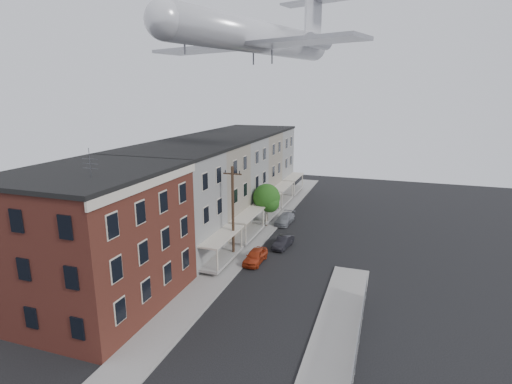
% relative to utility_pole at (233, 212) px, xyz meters
% --- Properties ---
extents(sidewalk_left, '(3.00, 62.00, 0.12)m').
position_rel_utility_pole_xyz_m(sidewalk_left, '(0.10, 6.00, -4.61)').
color(sidewalk_left, gray).
rests_on(sidewalk_left, ground).
extents(sidewalk_right, '(3.00, 26.00, 0.12)m').
position_rel_utility_pole_xyz_m(sidewalk_right, '(11.10, -12.00, -4.61)').
color(sidewalk_right, gray).
rests_on(sidewalk_right, ground).
extents(curb_left, '(0.15, 62.00, 0.14)m').
position_rel_utility_pole_xyz_m(curb_left, '(1.55, 6.00, -4.60)').
color(curb_left, gray).
rests_on(curb_left, ground).
extents(curb_right, '(0.15, 26.00, 0.14)m').
position_rel_utility_pole_xyz_m(curb_right, '(9.65, -12.00, -4.60)').
color(curb_right, gray).
rests_on(curb_right, ground).
extents(corner_building, '(10.31, 12.30, 12.15)m').
position_rel_utility_pole_xyz_m(corner_building, '(-6.40, -11.00, 0.49)').
color(corner_building, '#3B1612').
rests_on(corner_building, ground).
extents(row_house_a, '(11.98, 7.00, 10.30)m').
position_rel_utility_pole_xyz_m(row_house_a, '(-6.36, -1.50, 0.45)').
color(row_house_a, '#5E5E5C').
rests_on(row_house_a, ground).
extents(row_house_b, '(11.98, 7.00, 10.30)m').
position_rel_utility_pole_xyz_m(row_house_b, '(-6.36, 5.50, 0.45)').
color(row_house_b, '#6C6555').
rests_on(row_house_b, ground).
extents(row_house_c, '(11.98, 7.00, 10.30)m').
position_rel_utility_pole_xyz_m(row_house_c, '(-6.36, 12.50, 0.45)').
color(row_house_c, '#5E5E5C').
rests_on(row_house_c, ground).
extents(row_house_d, '(11.98, 7.00, 10.30)m').
position_rel_utility_pole_xyz_m(row_house_d, '(-6.36, 19.50, 0.45)').
color(row_house_d, '#6C6555').
rests_on(row_house_d, ground).
extents(row_house_e, '(11.98, 7.00, 10.30)m').
position_rel_utility_pole_xyz_m(row_house_e, '(-6.36, 26.50, 0.45)').
color(row_house_e, '#5E5E5C').
rests_on(row_house_e, ground).
extents(chainlink_fence, '(0.06, 18.06, 1.90)m').
position_rel_utility_pole_xyz_m(chainlink_fence, '(12.60, -13.00, -3.68)').
color(chainlink_fence, gray).
rests_on(chainlink_fence, ground).
extents(utility_pole, '(1.80, 0.26, 9.00)m').
position_rel_utility_pole_xyz_m(utility_pole, '(0.00, 0.00, 0.00)').
color(utility_pole, black).
rests_on(utility_pole, ground).
extents(street_tree, '(3.22, 3.20, 5.20)m').
position_rel_utility_pole_xyz_m(street_tree, '(0.33, 9.92, -1.22)').
color(street_tree, black).
rests_on(street_tree, ground).
extents(car_near, '(1.61, 3.78, 1.27)m').
position_rel_utility_pole_xyz_m(car_near, '(2.31, -0.29, -4.04)').
color(car_near, '#A93315').
rests_on(car_near, ground).
extents(car_mid, '(1.60, 3.62, 1.15)m').
position_rel_utility_pole_xyz_m(car_mid, '(3.80, 4.21, -4.10)').
color(car_mid, black).
rests_on(car_mid, ground).
extents(car_far, '(1.91, 4.22, 1.20)m').
position_rel_utility_pole_xyz_m(car_far, '(2.00, 11.77, -4.08)').
color(car_far, gray).
rests_on(car_far, ground).
extents(airplane, '(23.11, 26.44, 7.66)m').
position_rel_utility_pole_xyz_m(airplane, '(0.60, 6.31, 16.13)').
color(airplane, silver).
rests_on(airplane, ground).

